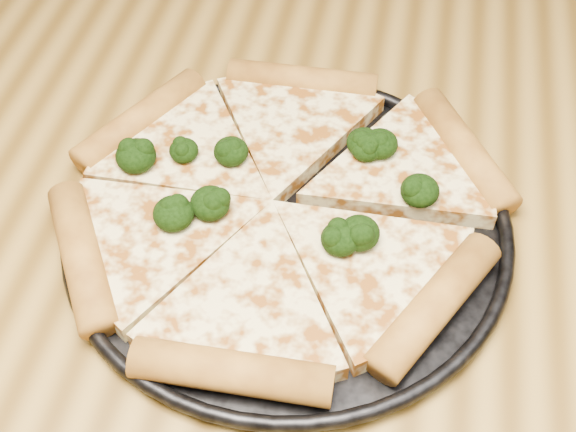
# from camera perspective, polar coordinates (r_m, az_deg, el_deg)

# --- Properties ---
(dining_table) EXTENTS (1.20, 0.90, 0.75)m
(dining_table) POSITION_cam_1_polar(r_m,az_deg,el_deg) (0.64, 4.96, -6.75)
(dining_table) COLOR olive
(dining_table) RESTS_ON ground
(pizza_pan) EXTENTS (0.33, 0.33, 0.02)m
(pizza_pan) POSITION_cam_1_polar(r_m,az_deg,el_deg) (0.56, 0.00, -0.56)
(pizza_pan) COLOR black
(pizza_pan) RESTS_ON dining_table
(pizza) EXTENTS (0.35, 0.31, 0.03)m
(pizza) POSITION_cam_1_polar(r_m,az_deg,el_deg) (0.56, -0.86, 1.06)
(pizza) COLOR #F3E195
(pizza) RESTS_ON pizza_pan
(broccoli_florets) EXTENTS (0.24, 0.13, 0.02)m
(broccoli_florets) POSITION_cam_1_polar(r_m,az_deg,el_deg) (0.56, 0.15, 2.84)
(broccoli_florets) COLOR black
(broccoli_florets) RESTS_ON pizza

